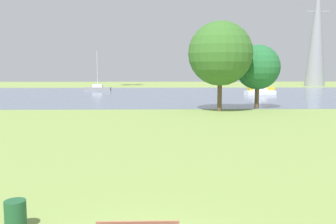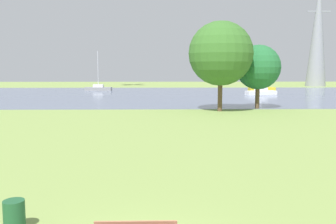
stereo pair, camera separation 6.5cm
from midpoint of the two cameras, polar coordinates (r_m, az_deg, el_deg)
The scene contains 9 objects.
ground_plane at distance 29.88m, azimuth -2.17°, elevation -1.35°, with size 160.00×160.00×0.00m, color #7F994C.
litter_bin at distance 10.95m, azimuth -22.41°, elevation -14.45°, with size 0.56×0.56×0.80m, color #1E512D.
water_surface at distance 57.73m, azimuth -1.72°, elevation 2.66°, with size 140.00×40.00×0.02m, color slate.
sailboat_white at distance 59.72m, azimuth 14.13°, elevation 3.03°, with size 5.01×2.47×6.59m.
sailboat_yellow at distance 70.23m, azimuth 14.24°, elevation 3.58°, with size 4.94×2.02×6.18m.
sailboat_gray at distance 69.42m, azimuth -10.63°, elevation 3.64°, with size 4.85×1.66×7.18m.
tree_west_near at distance 36.44m, azimuth 8.16°, elevation 8.89°, with size 6.22×6.22×8.71m.
tree_west_far at distance 39.46m, azimuth 13.75°, elevation 6.70°, with size 4.58×4.58×6.58m.
electricity_pylon at distance 90.44m, azimuth 22.06°, elevation 11.44°, with size 6.40×4.40×24.38m.
Camera 2 is at (0.54, -7.57, 4.30)m, focal length 39.63 mm.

